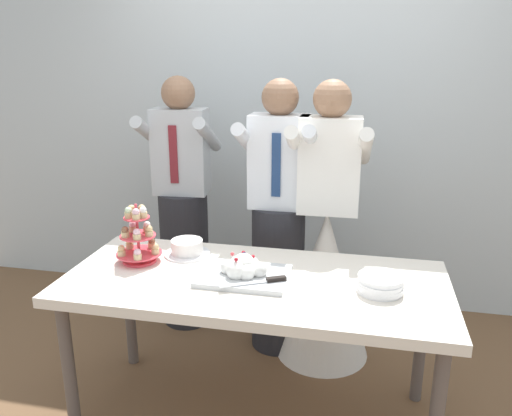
{
  "coord_description": "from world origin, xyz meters",
  "views": [
    {
      "loc": [
        0.47,
        -2.16,
        1.8
      ],
      "look_at": [
        -0.02,
        0.15,
        1.07
      ],
      "focal_mm": 35.9,
      "sensor_mm": 36.0,
      "label": 1
    }
  ],
  "objects_px": {
    "plate_stack": "(380,284)",
    "person_bride": "(325,266)",
    "dessert_table": "(254,292)",
    "main_cake_tray": "(243,271)",
    "person_guest": "(183,218)",
    "person_groom": "(278,234)",
    "cupcake_stand": "(138,238)",
    "round_cake": "(187,248)"
  },
  "relations": [
    {
      "from": "dessert_table",
      "to": "cupcake_stand",
      "type": "xyz_separation_m",
      "value": [
        -0.61,
        0.07,
        0.2
      ]
    },
    {
      "from": "main_cake_tray",
      "to": "plate_stack",
      "type": "bearing_deg",
      "value": -0.87
    },
    {
      "from": "cupcake_stand",
      "to": "round_cake",
      "type": "relative_size",
      "value": 1.27
    },
    {
      "from": "main_cake_tray",
      "to": "person_groom",
      "type": "xyz_separation_m",
      "value": [
        0.04,
        0.72,
        -0.07
      ]
    },
    {
      "from": "dessert_table",
      "to": "round_cake",
      "type": "bearing_deg",
      "value": 152.5
    },
    {
      "from": "cupcake_stand",
      "to": "round_cake",
      "type": "xyz_separation_m",
      "value": [
        0.21,
        0.14,
        -0.09
      ]
    },
    {
      "from": "plate_stack",
      "to": "person_guest",
      "type": "xyz_separation_m",
      "value": [
        -1.25,
        0.9,
        -0.07
      ]
    },
    {
      "from": "cupcake_stand",
      "to": "person_guest",
      "type": "xyz_separation_m",
      "value": [
        -0.06,
        0.8,
        -0.16
      ]
    },
    {
      "from": "main_cake_tray",
      "to": "person_bride",
      "type": "xyz_separation_m",
      "value": [
        0.33,
        0.68,
        -0.23
      ]
    },
    {
      "from": "main_cake_tray",
      "to": "person_guest",
      "type": "xyz_separation_m",
      "value": [
        -0.62,
        0.89,
        -0.07
      ]
    },
    {
      "from": "round_cake",
      "to": "person_bride",
      "type": "xyz_separation_m",
      "value": [
        0.69,
        0.45,
        -0.23
      ]
    },
    {
      "from": "round_cake",
      "to": "person_groom",
      "type": "relative_size",
      "value": 0.14
    },
    {
      "from": "main_cake_tray",
      "to": "plate_stack",
      "type": "xyz_separation_m",
      "value": [
        0.63,
        -0.01,
        -0.0
      ]
    },
    {
      "from": "dessert_table",
      "to": "plate_stack",
      "type": "xyz_separation_m",
      "value": [
        0.58,
        -0.02,
        0.11
      ]
    },
    {
      "from": "plate_stack",
      "to": "person_groom",
      "type": "bearing_deg",
      "value": 128.64
    },
    {
      "from": "plate_stack",
      "to": "person_bride",
      "type": "xyz_separation_m",
      "value": [
        -0.29,
        0.69,
        -0.23
      ]
    },
    {
      "from": "main_cake_tray",
      "to": "person_groom",
      "type": "relative_size",
      "value": 0.25
    },
    {
      "from": "cupcake_stand",
      "to": "person_groom",
      "type": "distance_m",
      "value": 0.89
    },
    {
      "from": "plate_stack",
      "to": "round_cake",
      "type": "relative_size",
      "value": 0.86
    },
    {
      "from": "dessert_table",
      "to": "round_cake",
      "type": "xyz_separation_m",
      "value": [
        -0.41,
        0.21,
        0.11
      ]
    },
    {
      "from": "dessert_table",
      "to": "person_guest",
      "type": "height_order",
      "value": "person_guest"
    },
    {
      "from": "main_cake_tray",
      "to": "plate_stack",
      "type": "relative_size",
      "value": 2.04
    },
    {
      "from": "round_cake",
      "to": "main_cake_tray",
      "type": "bearing_deg",
      "value": -32.05
    },
    {
      "from": "person_guest",
      "to": "cupcake_stand",
      "type": "bearing_deg",
      "value": -85.82
    },
    {
      "from": "person_bride",
      "to": "plate_stack",
      "type": "bearing_deg",
      "value": -66.98
    },
    {
      "from": "person_groom",
      "to": "main_cake_tray",
      "type": "bearing_deg",
      "value": -93.41
    },
    {
      "from": "round_cake",
      "to": "person_bride",
      "type": "distance_m",
      "value": 0.86
    },
    {
      "from": "plate_stack",
      "to": "round_cake",
      "type": "distance_m",
      "value": 1.01
    },
    {
      "from": "dessert_table",
      "to": "round_cake",
      "type": "relative_size",
      "value": 7.5
    },
    {
      "from": "dessert_table",
      "to": "round_cake",
      "type": "distance_m",
      "value": 0.47
    },
    {
      "from": "person_bride",
      "to": "person_guest",
      "type": "relative_size",
      "value": 1.0
    },
    {
      "from": "person_guest",
      "to": "plate_stack",
      "type": "bearing_deg",
      "value": -35.81
    },
    {
      "from": "dessert_table",
      "to": "plate_stack",
      "type": "bearing_deg",
      "value": -2.15
    },
    {
      "from": "plate_stack",
      "to": "cupcake_stand",
      "type": "bearing_deg",
      "value": 175.4
    },
    {
      "from": "person_bride",
      "to": "main_cake_tray",
      "type": "bearing_deg",
      "value": -116.24
    },
    {
      "from": "person_groom",
      "to": "plate_stack",
      "type": "bearing_deg",
      "value": -51.36
    },
    {
      "from": "main_cake_tray",
      "to": "person_bride",
      "type": "relative_size",
      "value": 0.25
    },
    {
      "from": "main_cake_tray",
      "to": "person_guest",
      "type": "height_order",
      "value": "person_guest"
    },
    {
      "from": "round_cake",
      "to": "person_bride",
      "type": "height_order",
      "value": "person_bride"
    },
    {
      "from": "dessert_table",
      "to": "person_groom",
      "type": "relative_size",
      "value": 1.08
    },
    {
      "from": "cupcake_stand",
      "to": "person_bride",
      "type": "xyz_separation_m",
      "value": [
        0.9,
        0.59,
        -0.32
      ]
    },
    {
      "from": "round_cake",
      "to": "person_guest",
      "type": "distance_m",
      "value": 0.72
    }
  ]
}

